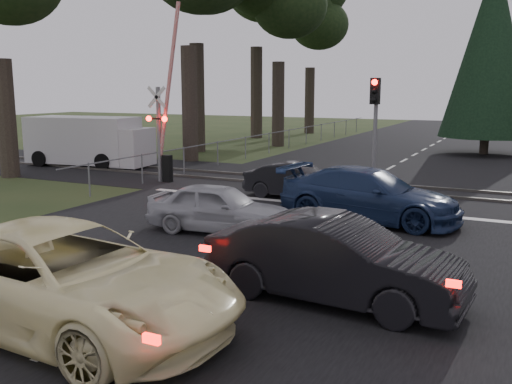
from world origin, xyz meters
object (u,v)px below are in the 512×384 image
Objects in this scene: dark_hatchback at (335,260)px; white_van at (91,141)px; crossing_signal at (164,131)px; silver_car at (219,208)px; blue_sedan at (369,195)px; traffic_signal_center at (375,116)px; dark_car_far at (297,181)px; cream_coupe at (64,278)px.

white_van is at bearing 57.56° from dark_hatchback.
silver_car is at bearing -45.55° from crossing_signal.
traffic_signal_center is at bearing 19.17° from blue_sedan.
dark_car_far is (6.12, -0.89, -1.45)m from crossing_signal.
traffic_signal_center is (8.27, 0.89, 0.75)m from crossing_signal.
white_van is at bearing 43.61° from cream_coupe.
dark_hatchback is (2.04, -10.42, -2.05)m from traffic_signal_center.
silver_car is 1.04× the size of dark_car_far.
crossing_signal is 1.18× the size of cream_coupe.
blue_sedan is at bearing -52.00° from silver_car.
traffic_signal_center is 0.65× the size of white_van.
white_van reaches higher than cream_coupe.
cream_coupe is 1.62× the size of dark_car_far.
crossing_signal reaches higher than cream_coupe.
crossing_signal reaches higher than dark_car_far.
silver_car is 0.73× the size of blue_sedan.
dark_hatchback is at bearing -133.42° from silver_car.
dark_car_far is at bearing -140.37° from traffic_signal_center.
blue_sedan is 3.81m from dark_car_far.
silver_car is (-2.27, -7.01, -2.16)m from traffic_signal_center.
blue_sedan is at bearing -76.67° from traffic_signal_center.
silver_car is (6.00, -6.12, -1.41)m from crossing_signal.
blue_sedan is (9.22, -3.11, -1.31)m from crossing_signal.
cream_coupe is at bearing -177.47° from silver_car.
traffic_signal_center is 14.41m from white_van.
blue_sedan is at bearing -11.16° from cream_coupe.
traffic_signal_center is 0.79× the size of blue_sedan.
crossing_signal is 1.34× the size of blue_sedan.
blue_sedan is (-1.09, 6.42, -0.00)m from dark_hatchback.
white_van is at bearing 173.82° from traffic_signal_center.
dark_hatchback is at bearing -42.74° from crossing_signal.
crossing_signal is 6.35m from dark_car_far.
blue_sedan is (0.95, -4.00, -2.05)m from traffic_signal_center.
traffic_signal_center reaches higher than dark_hatchback.
blue_sedan reaches higher than silver_car.
white_van is at bearing 78.01° from dark_car_far.
traffic_signal_center is 1.08× the size of silver_car.
cream_coupe reaches higher than blue_sedan.
cream_coupe is at bearing -61.27° from crossing_signal.
silver_car reaches higher than dark_car_far.
traffic_signal_center is 7.68m from silver_car.
white_van is (-12.08, 3.32, 0.60)m from dark_car_far.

